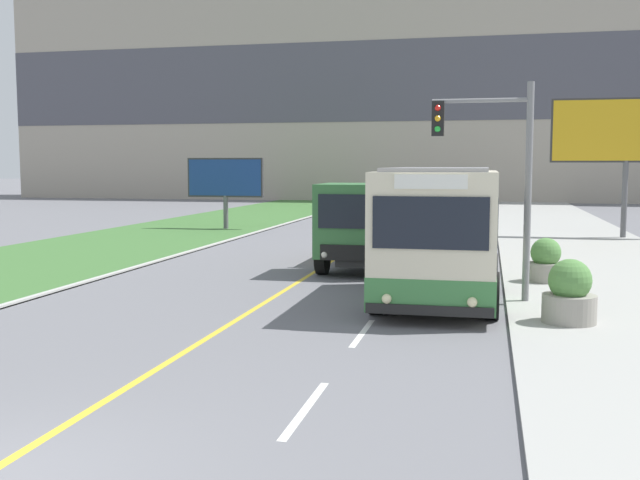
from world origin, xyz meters
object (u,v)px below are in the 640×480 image
Objects in this scene: traffic_light_mast at (497,163)px; billboard_large at (627,134)px; billboard_small at (225,179)px; planter_round_second at (546,262)px; car_distant at (461,214)px; city_bus at (439,235)px; planter_round_near at (570,295)px; dump_truck at (366,227)px.

billboard_large is (5.58, 16.70, 1.28)m from traffic_light_mast.
planter_round_second is (14.32, -14.58, -1.89)m from billboard_small.
billboard_small is at bearing -160.00° from car_distant.
planter_round_second is at bearing -107.19° from billboard_large.
car_distant is at bearing 90.67° from city_bus.
planter_round_second is (2.89, -18.74, -0.09)m from car_distant.
traffic_light_mast is at bearing 121.99° from planter_round_near.
billboard_small is at bearing 125.77° from planter_round_near.
traffic_light_mast is (1.52, -21.83, 2.57)m from car_distant.
car_distant is at bearing 97.00° from planter_round_near.
car_distant is 0.68× the size of billboard_large.
planter_round_near is (5.23, -7.07, -0.68)m from dump_truck.
dump_truck is at bearing 116.21° from city_bus.
city_bus is 0.84× the size of dump_truck.
planter_round_near is (2.96, -24.14, -0.04)m from car_distant.
traffic_light_mast reaches higher than city_bus.
billboard_small is (-11.43, -4.16, 1.80)m from car_distant.
dump_truck reaches higher than planter_round_second.
traffic_light_mast is 17.66m from billboard_large.
dump_truck is at bearing 128.53° from traffic_light_mast.
planter_round_near is at bearing -102.29° from billboard_large.
city_bus is 2.13m from traffic_light_mast.
dump_truck is 1.08× the size of billboard_large.
billboard_large reaches higher than billboard_small.
billboard_large reaches higher than planter_round_near.
billboard_large is at bearing -35.82° from car_distant.
traffic_light_mast is 0.81× the size of billboard_large.
city_bus is 1.12× the size of traffic_light_mast.
planter_round_second is at bearing 66.08° from traffic_light_mast.
car_distant is 9.57m from billboard_large.
car_distant is at bearing 93.99° from traffic_light_mast.
car_distant is 0.85× the size of traffic_light_mast.
car_distant is at bearing 144.18° from billboard_large.
city_bus reaches higher than planter_round_second.
planter_round_second is at bearing 52.81° from city_bus.
traffic_light_mast is at bearing -108.48° from billboard_large.
city_bus is 5.73m from dump_truck.
billboard_large is 5.31× the size of planter_round_second.
dump_truck is 15.87m from billboard_small.
traffic_light_mast is at bearing 16.67° from city_bus.
billboard_large is 4.92× the size of planter_round_near.
planter_round_near is at bearing -54.23° from billboard_small.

